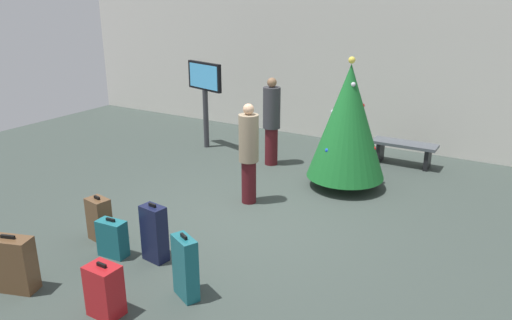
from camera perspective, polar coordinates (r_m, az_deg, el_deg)
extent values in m
plane|color=#38423D|center=(7.86, -1.37, -6.38)|extent=(16.00, 16.00, 0.00)
cube|color=beige|center=(11.59, 11.49, 10.62)|extent=(16.00, 0.20, 3.53)
cylinder|color=#4C3319|center=(9.07, 10.25, -2.43)|extent=(0.12, 0.12, 0.21)
cone|color=#196628|center=(8.74, 10.67, 4.39)|extent=(1.39, 1.39, 2.02)
sphere|color=#F2D84C|center=(8.54, 11.10, 11.36)|extent=(0.12, 0.12, 0.12)
sphere|color=silver|center=(8.50, 11.26, 8.63)|extent=(0.08, 0.08, 0.08)
sphere|color=red|center=(8.73, 12.29, 6.21)|extent=(0.08, 0.08, 0.08)
sphere|color=blue|center=(8.53, 8.31, 1.12)|extent=(0.08, 0.08, 0.08)
sphere|color=yellow|center=(9.08, 10.24, 4.62)|extent=(0.08, 0.08, 0.08)
sphere|color=silver|center=(8.76, 8.95, 5.58)|extent=(0.08, 0.08, 0.08)
sphere|color=red|center=(8.81, 13.54, 1.32)|extent=(0.08, 0.08, 0.08)
cylinder|color=#333338|center=(11.15, -5.85, 4.78)|extent=(0.12, 0.12, 1.32)
cube|color=black|center=(10.96, -6.02, 9.68)|extent=(1.06, 0.38, 0.61)
cube|color=#4CB2F2|center=(10.92, -6.16, 9.65)|extent=(0.93, 0.28, 0.52)
cube|color=#4C5159|center=(10.39, 16.91, 1.80)|extent=(1.29, 0.44, 0.06)
cube|color=black|center=(10.57, 14.26, 0.97)|extent=(0.08, 0.35, 0.42)
cube|color=black|center=(10.36, 19.36, 0.11)|extent=(0.08, 0.35, 0.42)
cylinder|color=#4C1419|center=(8.17, -0.84, -2.55)|extent=(0.24, 0.24, 0.73)
cylinder|color=gray|center=(7.93, -0.86, 2.55)|extent=(0.44, 0.44, 0.78)
sphere|color=tan|center=(7.81, -0.88, 5.94)|extent=(0.18, 0.18, 0.18)
cylinder|color=#4C1419|center=(10.01, 1.79, 1.63)|extent=(0.26, 0.26, 0.77)
cylinder|color=#333338|center=(9.80, 1.84, 6.10)|extent=(0.45, 0.45, 0.83)
sphere|color=#8C6647|center=(9.71, 1.87, 9.02)|extent=(0.19, 0.19, 0.19)
cube|color=#141938|center=(6.57, -11.75, -8.38)|extent=(0.35, 0.24, 0.77)
cube|color=black|center=(6.40, -11.99, -5.17)|extent=(0.12, 0.04, 0.04)
cube|color=brown|center=(7.33, -17.78, -6.58)|extent=(0.36, 0.28, 0.62)
cube|color=black|center=(7.20, -18.04, -4.19)|extent=(0.12, 0.05, 0.04)
cube|color=#19606B|center=(6.87, -16.38, -8.76)|extent=(0.40, 0.23, 0.51)
cube|color=black|center=(6.75, -16.59, -6.70)|extent=(0.14, 0.04, 0.04)
cube|color=brown|center=(6.52, -26.48, -10.81)|extent=(0.57, 0.39, 0.68)
cube|color=black|center=(6.36, -26.95, -7.98)|extent=(0.18, 0.09, 0.04)
cube|color=#B2191E|center=(5.72, -17.23, -14.34)|extent=(0.37, 0.27, 0.59)
cube|color=black|center=(5.55, -17.55, -11.58)|extent=(0.13, 0.03, 0.04)
cube|color=#19606B|center=(5.77, -8.22, -12.31)|extent=(0.40, 0.31, 0.76)
cube|color=black|center=(5.58, -8.41, -8.80)|extent=(0.13, 0.08, 0.04)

